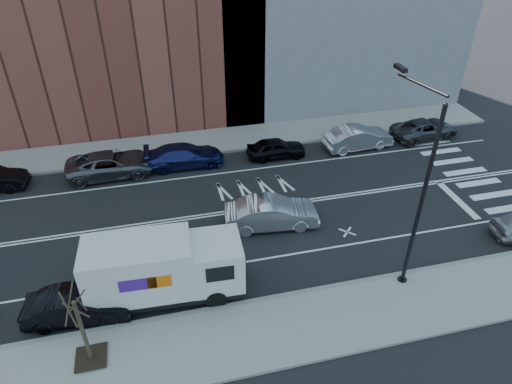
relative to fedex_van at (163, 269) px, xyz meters
name	(u,v)px	position (x,y,z in m)	size (l,w,h in m)	color
ground	(227,212)	(3.85, 5.60, -1.66)	(120.00, 120.00, 0.00)	black
sidewalk_near	(266,333)	(3.85, -3.20, -1.58)	(44.00, 3.60, 0.15)	gray
sidewalk_far	(204,142)	(3.85, 14.40, -1.58)	(44.00, 3.60, 0.15)	gray
curb_near	(256,301)	(3.85, -1.40, -1.57)	(44.00, 0.25, 0.17)	gray
curb_far	(208,153)	(3.85, 12.60, -1.57)	(44.00, 0.25, 0.17)	gray
crosswalk	(472,177)	(19.85, 5.60, -1.65)	(3.00, 14.00, 0.01)	white
road_markings	(227,212)	(3.85, 5.60, -1.65)	(40.00, 8.60, 0.01)	white
streetlight	(417,187)	(10.85, -1.31, 3.42)	(0.44, 4.02, 9.34)	black
street_tree	(85,337)	(-3.15, -2.80, -0.21)	(1.20, 1.20, 3.75)	black
fedex_van	(163,269)	(0.00, 0.00, 0.00)	(7.02, 2.73, 3.16)	black
far_parked_c	(111,164)	(-2.55, 11.42, -0.89)	(2.56, 5.56, 1.54)	#56575E
far_parked_d	(184,156)	(2.14, 11.48, -0.91)	(2.09, 5.15, 1.49)	navy
far_parked_e	(276,148)	(8.34, 11.14, -0.98)	(1.61, 4.01, 1.37)	black
far_parked_f	(358,138)	(14.31, 11.03, -0.85)	(1.72, 4.93, 1.62)	silver
far_parked_g	(425,129)	(19.77, 11.37, -0.96)	(2.30, 5.00, 1.39)	#434449
driving_sedan	(272,213)	(6.01, 3.84, -0.83)	(1.76, 5.04, 1.66)	silver
near_parked_rear_a	(78,306)	(-3.72, -0.41, -0.93)	(1.55, 4.44, 1.46)	black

